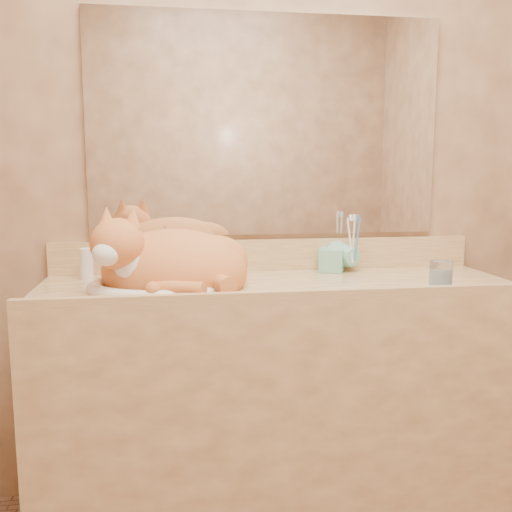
{
  "coord_description": "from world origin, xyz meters",
  "views": [
    {
      "loc": [
        -0.36,
        -1.13,
        1.22
      ],
      "look_at": [
        -0.08,
        0.7,
        0.95
      ],
      "focal_mm": 40.0,
      "sensor_mm": 36.0,
      "label": 1
    }
  ],
  "objects": [
    {
      "name": "toothbrush_cup",
      "position": [
        0.31,
        0.89,
        0.9
      ],
      "size": [
        0.14,
        0.14,
        0.1
      ],
      "primitive_type": "imported",
      "rotation": [
        0.0,
        0.0,
        0.36
      ],
      "color": "#78C1A4",
      "rests_on": "vanity_counter"
    },
    {
      "name": "toothbrushes",
      "position": [
        0.31,
        0.89,
        0.98
      ],
      "size": [
        0.04,
        0.04,
        0.22
      ],
      "primitive_type": null,
      "color": "white",
      "rests_on": "toothbrush_cup"
    },
    {
      "name": "wall_back",
      "position": [
        0.0,
        1.0,
        1.25
      ],
      "size": [
        2.4,
        0.02,
        2.5
      ],
      "primitive_type": "cube",
      "color": "brown",
      "rests_on": "ground"
    },
    {
      "name": "vanity_counter",
      "position": [
        0.0,
        0.72,
        0.42
      ],
      "size": [
        1.6,
        0.55,
        0.85
      ],
      "primitive_type": null,
      "color": "#A37749",
      "rests_on": "floor"
    },
    {
      "name": "sink_basin",
      "position": [
        -0.38,
        0.7,
        0.93
      ],
      "size": [
        0.56,
        0.5,
        0.15
      ],
      "primitive_type": null,
      "rotation": [
        0.0,
        0.0,
        0.22
      ],
      "color": "white",
      "rests_on": "vanity_counter"
    },
    {
      "name": "faucet",
      "position": [
        -0.38,
        0.89,
        0.93
      ],
      "size": [
        0.05,
        0.11,
        0.16
      ],
      "primitive_type": null,
      "rotation": [
        0.0,
        0.0,
        -0.09
      ],
      "color": "white",
      "rests_on": "vanity_counter"
    },
    {
      "name": "cat",
      "position": [
        -0.37,
        0.71,
        0.94
      ],
      "size": [
        0.58,
        0.52,
        0.27
      ],
      "primitive_type": null,
      "rotation": [
        0.0,
        0.0,
        -0.29
      ],
      "color": "#CB662F",
      "rests_on": "sink_basin"
    },
    {
      "name": "mirror",
      "position": [
        0.0,
        0.99,
        1.39
      ],
      "size": [
        1.3,
        0.02,
        0.8
      ],
      "primitive_type": "cube",
      "color": "white",
      "rests_on": "wall_back"
    },
    {
      "name": "water_glass",
      "position": [
        0.48,
        0.54,
        0.9
      ],
      "size": [
        0.07,
        0.07,
        0.08
      ],
      "primitive_type": "cylinder",
      "color": "silver",
      "rests_on": "saucer"
    },
    {
      "name": "saucer",
      "position": [
        0.48,
        0.54,
        0.85
      ],
      "size": [
        0.1,
        0.1,
        0.01
      ],
      "primitive_type": "cylinder",
      "color": "white",
      "rests_on": "vanity_counter"
    },
    {
      "name": "soap_dispenser",
      "position": [
        0.22,
        0.88,
        0.95
      ],
      "size": [
        0.12,
        0.12,
        0.2
      ],
      "primitive_type": "imported",
      "rotation": [
        0.0,
        0.0,
        -0.4
      ],
      "color": "#78C1A4",
      "rests_on": "vanity_counter"
    },
    {
      "name": "lotion_bottle",
      "position": [
        -0.65,
        0.89,
        0.91
      ],
      "size": [
        0.05,
        0.05,
        0.11
      ],
      "primitive_type": "cylinder",
      "color": "white",
      "rests_on": "vanity_counter"
    }
  ]
}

